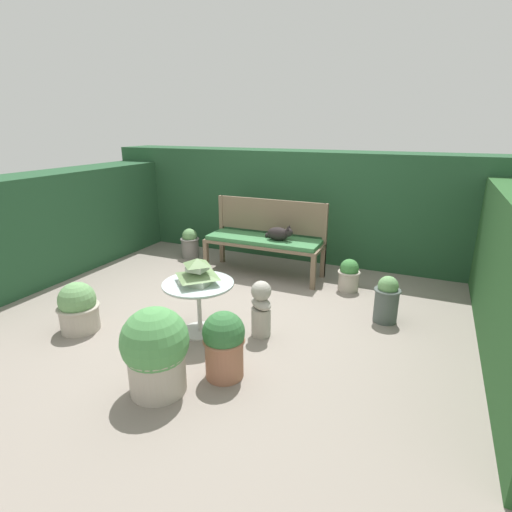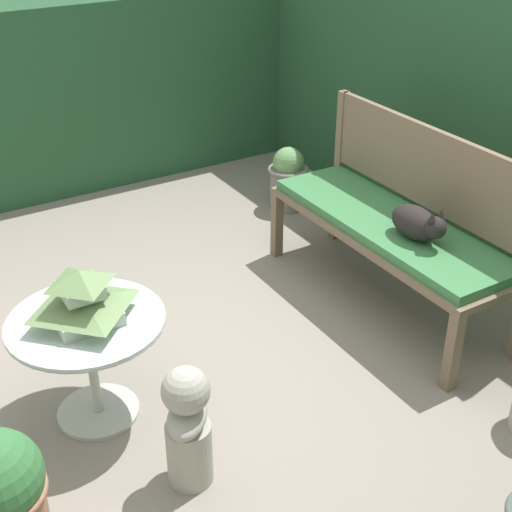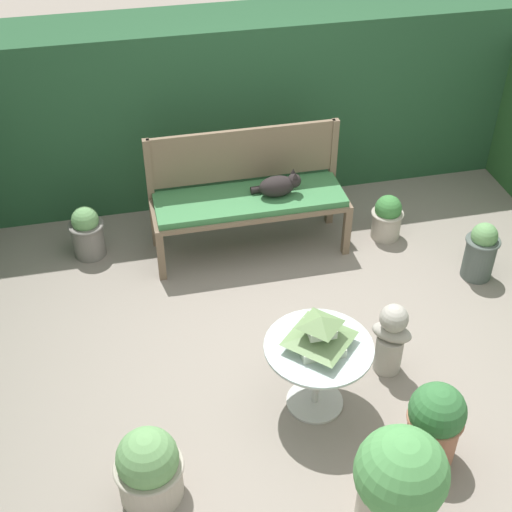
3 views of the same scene
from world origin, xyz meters
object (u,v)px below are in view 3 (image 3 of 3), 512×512
at_px(potted_plant_bench_left, 87,232).
at_px(potted_plant_hedge_corner, 387,217).
at_px(cat, 279,185).
at_px(garden_bust, 391,338).
at_px(pagoda_birdhouse, 320,334).
at_px(potted_plant_table_far, 435,422).
at_px(garden_bench, 250,204).
at_px(potted_plant_path_edge, 399,482).
at_px(potted_plant_patio_mid, 481,251).
at_px(potted_plant_bench_right, 149,467).
at_px(patio_table, 318,358).

xyz_separation_m(potted_plant_bench_left, potted_plant_hedge_corner, (2.57, -0.31, -0.03)).
relative_size(cat, garden_bust, 0.70).
xyz_separation_m(pagoda_birdhouse, potted_plant_table_far, (0.58, -0.56, -0.34)).
distance_m(garden_bench, garden_bust, 1.73).
distance_m(pagoda_birdhouse, garden_bust, 0.71).
xyz_separation_m(pagoda_birdhouse, potted_plant_path_edge, (0.19, -0.94, -0.29)).
distance_m(garden_bench, potted_plant_table_far, 2.44).
xyz_separation_m(cat, potted_plant_path_edge, (0.01, -2.71, -0.27)).
xyz_separation_m(cat, potted_plant_patio_mid, (1.51, -0.75, -0.37)).
xyz_separation_m(potted_plant_bench_right, potted_plant_bench_left, (-0.27, 2.47, -0.01)).
distance_m(potted_plant_bench_left, potted_plant_path_edge, 3.37).
bearing_deg(pagoda_birdhouse, garden_bench, 91.95).
distance_m(patio_table, garden_bust, 0.64).
xyz_separation_m(patio_table, pagoda_birdhouse, (0.00, 0.00, 0.22)).
bearing_deg(patio_table, potted_plant_bench_right, -158.33).
height_order(cat, garden_bust, cat).
xyz_separation_m(cat, patio_table, (-0.18, -1.77, -0.20)).
relative_size(patio_table, potted_plant_bench_left, 1.50).
relative_size(garden_bench, garden_bust, 2.82).
height_order(potted_plant_table_far, potted_plant_path_edge, potted_plant_path_edge).
xyz_separation_m(potted_plant_bench_right, potted_plant_path_edge, (1.35, -0.48, 0.11)).
bearing_deg(potted_plant_path_edge, garden_bust, 70.72).
relative_size(garden_bust, potted_plant_hedge_corner, 1.40).
bearing_deg(cat, potted_plant_hedge_corner, -4.77).
bearing_deg(potted_plant_patio_mid, potted_plant_bench_left, 162.22).
relative_size(garden_bench, potted_plant_path_edge, 2.31).
bearing_deg(potted_plant_table_far, garden_bust, 89.38).
relative_size(garden_bench, cat, 4.00).
xyz_separation_m(garden_bench, potted_plant_hedge_corner, (1.21, -0.09, -0.26)).
height_order(potted_plant_patio_mid, potted_plant_path_edge, potted_plant_path_edge).
distance_m(cat, potted_plant_bench_left, 1.67).
distance_m(garden_bench, cat, 0.29).
bearing_deg(potted_plant_bench_left, potted_plant_table_far, -52.09).
distance_m(potted_plant_table_far, potted_plant_path_edge, 0.55).
xyz_separation_m(pagoda_birdhouse, potted_plant_bench_left, (-1.42, 2.02, -0.42)).
bearing_deg(potted_plant_bench_left, potted_plant_patio_mid, -17.78).
relative_size(cat, pagoda_birdhouse, 1.09).
xyz_separation_m(garden_bench, potted_plant_patio_mid, (1.75, -0.77, -0.21)).
distance_m(garden_bench, potted_plant_hedge_corner, 1.24).
bearing_deg(potted_plant_bench_left, potted_plant_path_edge, -61.36).
height_order(patio_table, potted_plant_path_edge, potted_plant_path_edge).
bearing_deg(potted_plant_patio_mid, garden_bust, -143.13).
distance_m(potted_plant_bench_right, potted_plant_patio_mid, 3.20).
height_order(garden_bench, potted_plant_hedge_corner, garden_bench).
relative_size(garden_bench, potted_plant_hedge_corner, 3.95).
distance_m(garden_bust, potted_plant_table_far, 0.75).
xyz_separation_m(garden_bust, potted_plant_table_far, (-0.01, -0.75, 0.01)).
relative_size(pagoda_birdhouse, garden_bust, 0.64).
relative_size(patio_table, potted_plant_table_far, 1.21).
bearing_deg(pagoda_birdhouse, potted_plant_bench_left, 125.18).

